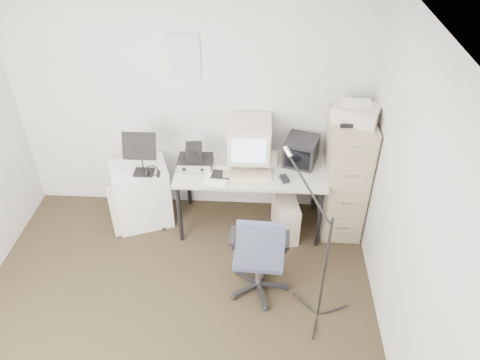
# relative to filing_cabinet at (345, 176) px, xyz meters

# --- Properties ---
(floor) EXTENTS (3.60, 3.60, 0.01)m
(floor) POSITION_rel_filing_cabinet_xyz_m (-1.58, -1.48, -0.66)
(floor) COLOR #2B2416
(floor) RESTS_ON ground
(ceiling) EXTENTS (3.60, 3.60, 0.01)m
(ceiling) POSITION_rel_filing_cabinet_xyz_m (-1.58, -1.48, 1.85)
(ceiling) COLOR white
(ceiling) RESTS_ON ground
(wall_back) EXTENTS (3.60, 0.02, 2.50)m
(wall_back) POSITION_rel_filing_cabinet_xyz_m (-1.58, 0.32, 0.60)
(wall_back) COLOR silver
(wall_back) RESTS_ON ground
(wall_right) EXTENTS (0.02, 3.60, 2.50)m
(wall_right) POSITION_rel_filing_cabinet_xyz_m (0.22, -1.48, 0.60)
(wall_right) COLOR silver
(wall_right) RESTS_ON ground
(wall_calendar) EXTENTS (0.30, 0.02, 0.44)m
(wall_calendar) POSITION_rel_filing_cabinet_xyz_m (-1.60, 0.31, 1.10)
(wall_calendar) COLOR white
(wall_calendar) RESTS_ON wall_back
(filing_cabinet) EXTENTS (0.40, 0.60, 1.30)m
(filing_cabinet) POSITION_rel_filing_cabinet_xyz_m (0.00, 0.00, 0.00)
(filing_cabinet) COLOR tan
(filing_cabinet) RESTS_ON floor
(printer) EXTENTS (0.48, 0.41, 0.16)m
(printer) POSITION_rel_filing_cabinet_xyz_m (0.00, -0.03, 0.73)
(printer) COLOR #C9B192
(printer) RESTS_ON filing_cabinet
(desk) EXTENTS (1.50, 0.70, 0.73)m
(desk) POSITION_rel_filing_cabinet_xyz_m (-0.95, -0.03, -0.29)
(desk) COLOR beige
(desk) RESTS_ON floor
(crt_monitor) EXTENTS (0.42, 0.44, 0.46)m
(crt_monitor) POSITION_rel_filing_cabinet_xyz_m (-0.97, 0.08, 0.31)
(crt_monitor) COLOR #C9B192
(crt_monitor) RESTS_ON desk
(crt_tv) EXTENTS (0.38, 0.39, 0.28)m
(crt_tv) POSITION_rel_filing_cabinet_xyz_m (-0.45, 0.10, 0.22)
(crt_tv) COLOR black
(crt_tv) RESTS_ON desk
(desk_speaker) EXTENTS (0.08, 0.08, 0.14)m
(desk_speaker) POSITION_rel_filing_cabinet_xyz_m (-0.73, 0.05, 0.15)
(desk_speaker) COLOR beige
(desk_speaker) RESTS_ON desk
(keyboard) EXTENTS (0.50, 0.21, 0.03)m
(keyboard) POSITION_rel_filing_cabinet_xyz_m (-0.99, -0.17, 0.09)
(keyboard) COLOR #C9B192
(keyboard) RESTS_ON desk
(mouse) EXTENTS (0.10, 0.13, 0.03)m
(mouse) POSITION_rel_filing_cabinet_xyz_m (-0.62, -0.22, 0.10)
(mouse) COLOR black
(mouse) RESTS_ON desk
(radio_receiver) EXTENTS (0.35, 0.25, 0.10)m
(radio_receiver) POSITION_rel_filing_cabinet_xyz_m (-1.51, -0.03, 0.13)
(radio_receiver) COLOR black
(radio_receiver) RESTS_ON desk
(radio_speaker) EXTENTS (0.17, 0.17, 0.16)m
(radio_speaker) POSITION_rel_filing_cabinet_xyz_m (-1.51, -0.03, 0.26)
(radio_speaker) COLOR black
(radio_speaker) RESTS_ON radio_receiver
(papers) EXTENTS (0.26, 0.34, 0.02)m
(papers) POSITION_rel_filing_cabinet_xyz_m (-1.27, -0.19, 0.09)
(papers) COLOR white
(papers) RESTS_ON desk
(pc_tower) EXTENTS (0.29, 0.50, 0.44)m
(pc_tower) POSITION_rel_filing_cabinet_xyz_m (-0.58, -0.15, -0.43)
(pc_tower) COLOR #C9B192
(pc_tower) RESTS_ON floor
(office_chair) EXTENTS (0.58, 0.58, 0.97)m
(office_chair) POSITION_rel_filing_cabinet_xyz_m (-0.84, -0.94, -0.16)
(office_chair) COLOR #39435C
(office_chair) RESTS_ON floor
(side_cart) EXTENTS (0.68, 0.62, 0.69)m
(side_cart) POSITION_rel_filing_cabinet_xyz_m (-2.10, -0.03, -0.30)
(side_cart) COLOR silver
(side_cart) RESTS_ON floor
(music_stand) EXTENTS (0.35, 0.23, 0.48)m
(music_stand) POSITION_rel_filing_cabinet_xyz_m (-2.02, -0.12, 0.28)
(music_stand) COLOR black
(music_stand) RESTS_ON side_cart
(headphones) EXTENTS (0.18, 0.18, 0.03)m
(headphones) POSITION_rel_filing_cabinet_xyz_m (-1.91, -0.18, 0.09)
(headphones) COLOR black
(headphones) RESTS_ON side_cart
(mic_stand) EXTENTS (0.03, 0.03, 1.48)m
(mic_stand) POSITION_rel_filing_cabinet_xyz_m (-0.30, -1.21, 0.09)
(mic_stand) COLOR black
(mic_stand) RESTS_ON floor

